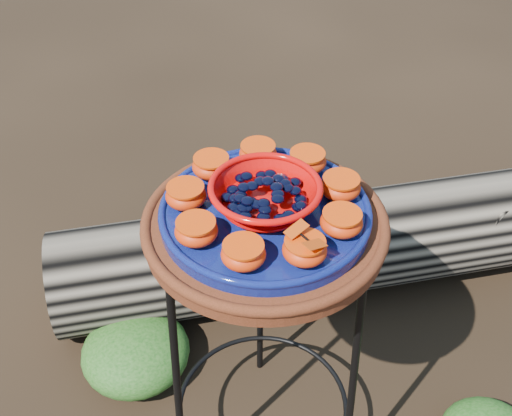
{
  "coord_description": "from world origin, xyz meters",
  "views": [
    {
      "loc": [
        -0.04,
        -0.87,
        1.49
      ],
      "look_at": [
        -0.02,
        0.0,
        0.76
      ],
      "focal_mm": 45.0,
      "sensor_mm": 36.0,
      "label": 1
    }
  ],
  "objects_px": {
    "terracotta_saucer": "(265,227)",
    "red_bowl": "(265,197)",
    "cobalt_plate": "(265,214)",
    "plant_stand": "(263,352)",
    "driftwood_log": "(332,244)"
  },
  "relations": [
    {
      "from": "terracotta_saucer",
      "to": "red_bowl",
      "type": "bearing_deg",
      "value": 0.0
    },
    {
      "from": "cobalt_plate",
      "to": "red_bowl",
      "type": "xyz_separation_m",
      "value": [
        0.0,
        0.0,
        0.04
      ]
    },
    {
      "from": "cobalt_plate",
      "to": "red_bowl",
      "type": "height_order",
      "value": "red_bowl"
    },
    {
      "from": "plant_stand",
      "to": "terracotta_saucer",
      "type": "xyz_separation_m",
      "value": [
        0.0,
        0.0,
        0.37
      ]
    },
    {
      "from": "plant_stand",
      "to": "terracotta_saucer",
      "type": "height_order",
      "value": "terracotta_saucer"
    },
    {
      "from": "terracotta_saucer",
      "to": "plant_stand",
      "type": "bearing_deg",
      "value": 0.0
    },
    {
      "from": "cobalt_plate",
      "to": "driftwood_log",
      "type": "bearing_deg",
      "value": 67.32
    },
    {
      "from": "plant_stand",
      "to": "cobalt_plate",
      "type": "relative_size",
      "value": 1.87
    },
    {
      "from": "terracotta_saucer",
      "to": "red_bowl",
      "type": "height_order",
      "value": "red_bowl"
    },
    {
      "from": "cobalt_plate",
      "to": "red_bowl",
      "type": "distance_m",
      "value": 0.04
    },
    {
      "from": "red_bowl",
      "to": "driftwood_log",
      "type": "xyz_separation_m",
      "value": [
        0.23,
        0.55,
        -0.63
      ]
    },
    {
      "from": "driftwood_log",
      "to": "terracotta_saucer",
      "type": "bearing_deg",
      "value": -112.68
    },
    {
      "from": "red_bowl",
      "to": "cobalt_plate",
      "type": "bearing_deg",
      "value": 0.0
    },
    {
      "from": "red_bowl",
      "to": "driftwood_log",
      "type": "distance_m",
      "value": 0.87
    },
    {
      "from": "plant_stand",
      "to": "cobalt_plate",
      "type": "xyz_separation_m",
      "value": [
        0.0,
        0.0,
        0.4
      ]
    }
  ]
}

